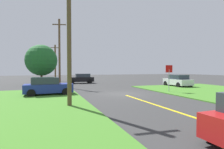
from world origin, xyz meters
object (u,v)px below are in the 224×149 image
(parked_car_near_building, at_px, (48,86))
(oak_tree_left, at_px, (41,60))
(utility_pole_mid, at_px, (59,52))
(stop_sign, at_px, (169,73))
(utility_pole_far, at_px, (55,62))
(car_on_crossroad, at_px, (178,81))
(car_approaching_junction, at_px, (81,78))
(utility_pole_near, at_px, (69,43))

(parked_car_near_building, relative_size, oak_tree_left, 0.69)
(utility_pole_mid, height_order, oak_tree_left, utility_pole_mid)
(stop_sign, relative_size, parked_car_near_building, 0.66)
(stop_sign, bearing_deg, utility_pole_far, -57.81)
(parked_car_near_building, height_order, utility_pole_mid, utility_pole_mid)
(car_on_crossroad, height_order, utility_pole_mid, utility_pole_mid)
(utility_pole_mid, bearing_deg, car_approaching_junction, 53.32)
(parked_car_near_building, distance_m, oak_tree_left, 12.53)
(stop_sign, bearing_deg, utility_pole_mid, -35.49)
(stop_sign, distance_m, car_on_crossroad, 6.88)
(utility_pole_mid, bearing_deg, utility_pole_near, -91.14)
(stop_sign, relative_size, utility_pole_mid, 0.31)
(car_on_crossroad, relative_size, oak_tree_left, 0.66)
(utility_pole_near, xyz_separation_m, utility_pole_far, (0.27, 26.97, -0.15))
(parked_car_near_building, distance_m, utility_pole_mid, 8.79)
(car_approaching_junction, bearing_deg, utility_pole_mid, 54.66)
(car_on_crossroad, bearing_deg, utility_pole_mid, 72.61)
(utility_pole_mid, bearing_deg, oak_tree_left, 118.57)
(utility_pole_mid, bearing_deg, utility_pole_far, 90.01)
(stop_sign, distance_m, oak_tree_left, 19.09)
(stop_sign, xyz_separation_m, utility_pole_near, (-10.41, -3.63, 2.02))
(stop_sign, bearing_deg, parked_car_near_building, -1.62)
(utility_pole_far, height_order, oak_tree_left, utility_pole_far)
(utility_pole_mid, xyz_separation_m, oak_tree_left, (-2.40, 4.42, -0.94))
(car_approaching_junction, bearing_deg, oak_tree_left, 8.01)
(utility_pole_far, relative_size, oak_tree_left, 1.21)
(stop_sign, bearing_deg, car_approaching_junction, -58.49)
(parked_car_near_building, bearing_deg, utility_pole_near, -78.69)
(utility_pole_near, distance_m, utility_pole_mid, 13.50)
(parked_car_near_building, xyz_separation_m, oak_tree_left, (-0.88, 12.15, 2.94))
(oak_tree_left, bearing_deg, stop_sign, -48.68)
(utility_pole_near, bearing_deg, oak_tree_left, 96.80)
(car_on_crossroad, bearing_deg, parked_car_near_building, 100.15)
(car_approaching_junction, distance_m, oak_tree_left, 6.94)
(utility_pole_mid, xyz_separation_m, utility_pole_far, (-0.00, 13.48, -0.86))
(parked_car_near_building, distance_m, utility_pole_near, 6.69)
(oak_tree_left, bearing_deg, utility_pole_near, -83.20)
(car_approaching_junction, distance_m, utility_pole_far, 9.66)
(oak_tree_left, bearing_deg, parked_car_near_building, -85.88)
(parked_car_near_building, height_order, utility_pole_near, utility_pole_near)
(parked_car_near_building, relative_size, utility_pole_mid, 0.46)
(car_on_crossroad, height_order, utility_pole_far, utility_pole_far)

